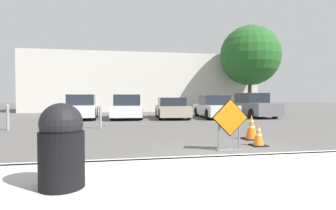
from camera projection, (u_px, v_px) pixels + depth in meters
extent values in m
plane|color=#565451|center=(163.00, 120.00, 15.28)|extent=(96.00, 96.00, 0.00)
cube|color=beige|center=(277.00, 180.00, 4.02)|extent=(30.13, 2.85, 0.14)
cube|color=beige|center=(237.00, 158.00, 5.43)|extent=(30.13, 0.20, 0.14)
cube|color=black|center=(230.00, 118.00, 6.52)|extent=(0.94, 0.02, 0.94)
cube|color=orange|center=(230.00, 118.00, 6.51)|extent=(0.89, 0.02, 0.89)
cube|color=slate|center=(229.00, 150.00, 6.59)|extent=(0.65, 0.20, 0.02)
cube|color=slate|center=(219.00, 134.00, 6.53)|extent=(0.04, 0.04, 0.83)
cube|color=slate|center=(239.00, 134.00, 6.63)|extent=(0.04, 0.04, 0.83)
cube|color=black|center=(258.00, 145.00, 7.20)|extent=(0.41, 0.41, 0.03)
cone|color=orange|center=(259.00, 134.00, 7.19)|extent=(0.30, 0.30, 0.58)
cylinder|color=white|center=(259.00, 130.00, 7.19)|extent=(0.10, 0.10, 0.05)
cylinder|color=white|center=(259.00, 135.00, 7.19)|extent=(0.17, 0.17, 0.05)
cube|color=black|center=(251.00, 139.00, 8.32)|extent=(0.52, 0.52, 0.03)
cone|color=orange|center=(251.00, 126.00, 8.30)|extent=(0.39, 0.39, 0.76)
cylinder|color=white|center=(252.00, 121.00, 8.30)|extent=(0.12, 0.12, 0.07)
cylinder|color=white|center=(251.00, 127.00, 8.30)|extent=(0.21, 0.21, 0.07)
cube|color=silver|center=(81.00, 110.00, 16.10)|extent=(2.00, 4.10, 0.66)
cube|color=#1E232D|center=(81.00, 100.00, 16.18)|extent=(1.67, 1.92, 0.64)
cylinder|color=black|center=(94.00, 114.00, 15.08)|extent=(0.24, 0.72, 0.71)
cylinder|color=black|center=(64.00, 115.00, 14.71)|extent=(0.24, 0.72, 0.71)
cylinder|color=black|center=(96.00, 112.00, 17.50)|extent=(0.24, 0.72, 0.71)
cylinder|color=black|center=(70.00, 112.00, 17.14)|extent=(0.24, 0.72, 0.71)
cube|color=white|center=(127.00, 110.00, 16.56)|extent=(2.06, 4.48, 0.63)
cube|color=#1E232D|center=(127.00, 100.00, 16.65)|extent=(1.71, 2.10, 0.68)
cylinder|color=black|center=(141.00, 114.00, 15.31)|extent=(0.24, 0.70, 0.69)
cylinder|color=black|center=(112.00, 114.00, 15.12)|extent=(0.24, 0.70, 0.69)
cylinder|color=black|center=(140.00, 112.00, 18.01)|extent=(0.24, 0.70, 0.69)
cylinder|color=black|center=(116.00, 112.00, 17.82)|extent=(0.24, 0.70, 0.69)
cube|color=#A39984|center=(172.00, 110.00, 16.71)|extent=(2.08, 4.25, 0.62)
cube|color=#1E232D|center=(172.00, 102.00, 16.80)|extent=(1.73, 2.00, 0.52)
cylinder|color=black|center=(189.00, 114.00, 15.54)|extent=(0.24, 0.65, 0.64)
cylinder|color=black|center=(160.00, 114.00, 15.34)|extent=(0.24, 0.65, 0.64)
cylinder|color=black|center=(182.00, 112.00, 18.09)|extent=(0.24, 0.65, 0.64)
cylinder|color=black|center=(157.00, 112.00, 17.90)|extent=(0.24, 0.65, 0.64)
cube|color=silver|center=(214.00, 110.00, 17.07)|extent=(2.02, 4.55, 0.66)
cube|color=#1E232D|center=(214.00, 100.00, 17.16)|extent=(1.69, 2.13, 0.62)
cylinder|color=black|center=(235.00, 114.00, 15.81)|extent=(0.23, 0.65, 0.65)
cylinder|color=black|center=(208.00, 114.00, 15.60)|extent=(0.23, 0.65, 0.65)
cylinder|color=black|center=(220.00, 111.00, 18.56)|extent=(0.23, 0.65, 0.65)
cylinder|color=black|center=(197.00, 112.00, 18.35)|extent=(0.23, 0.65, 0.65)
cube|color=slate|center=(252.00, 108.00, 17.83)|extent=(1.81, 4.65, 0.80)
cube|color=#1E232D|center=(251.00, 98.00, 17.92)|extent=(1.55, 2.16, 0.64)
cylinder|color=black|center=(275.00, 113.00, 16.58)|extent=(0.21, 0.64, 0.63)
cylinder|color=black|center=(252.00, 114.00, 16.28)|extent=(0.21, 0.64, 0.63)
cylinder|color=black|center=(252.00, 111.00, 19.39)|extent=(0.21, 0.64, 0.63)
cylinder|color=black|center=(232.00, 111.00, 19.09)|extent=(0.21, 0.64, 0.63)
cylinder|color=black|center=(62.00, 160.00, 3.47)|extent=(0.58, 0.58, 0.75)
sphere|color=black|center=(61.00, 124.00, 3.45)|extent=(0.56, 0.56, 0.56)
cylinder|color=gray|center=(100.00, 118.00, 11.16)|extent=(0.11, 0.11, 0.92)
sphere|color=gray|center=(100.00, 107.00, 11.15)|extent=(0.12, 0.12, 0.12)
cylinder|color=gray|center=(55.00, 119.00, 10.85)|extent=(0.11, 0.11, 0.90)
sphere|color=gray|center=(55.00, 108.00, 10.84)|extent=(0.12, 0.12, 0.12)
cylinder|color=gray|center=(8.00, 118.00, 10.54)|extent=(0.11, 0.11, 1.00)
sphere|color=gray|center=(8.00, 106.00, 10.52)|extent=(0.12, 0.12, 0.12)
cube|color=beige|center=(144.00, 83.00, 26.05)|extent=(21.77, 5.00, 5.41)
cylinder|color=#513823|center=(250.00, 95.00, 22.86)|extent=(0.32, 0.32, 3.01)
sphere|color=#235B23|center=(250.00, 56.00, 22.75)|extent=(5.17, 5.17, 5.17)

